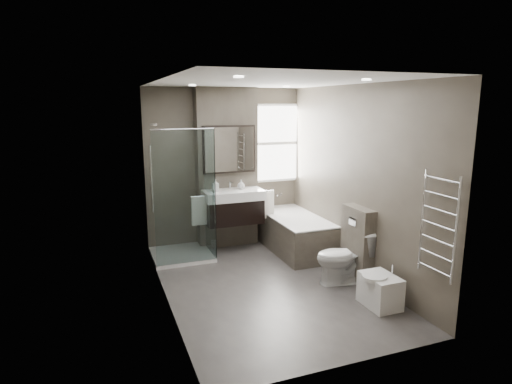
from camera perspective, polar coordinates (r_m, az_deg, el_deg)
name	(u,v)px	position (r m, az deg, el deg)	size (l,w,h in m)	color
room	(267,188)	(5.38, 1.51, 0.52)	(2.70, 3.90, 2.70)	#464240
vanity_pier	(227,168)	(7.04, -3.94, 3.16)	(1.00, 0.25, 2.60)	#50493F
vanity	(233,206)	(6.82, -3.03, -1.91)	(0.95, 0.47, 0.66)	black
mirror_cabinet	(229,149)	(6.84, -3.58, 5.70)	(0.86, 0.08, 0.76)	black
towel_left	(199,211)	(6.66, -7.57, -2.51)	(0.24, 0.06, 0.44)	white
towel_right	(266,205)	(6.99, 1.41, -1.73)	(0.24, 0.06, 0.44)	white
shower_enclosure	(188,227)	(6.63, -9.02, -4.67)	(0.90, 0.90, 2.00)	white
bathtub	(294,231)	(6.97, 5.13, -5.26)	(0.75, 1.60, 0.57)	#50493F
window	(275,143)	(7.39, 2.53, 6.51)	(0.98, 0.06, 1.33)	white
toilet	(343,257)	(5.82, 11.57, -8.47)	(0.41, 0.71, 0.72)	white
cistern_box	(357,244)	(5.93, 13.37, -6.73)	(0.19, 0.55, 1.00)	#50493F
bidet	(380,290)	(5.35, 16.17, -12.44)	(0.41, 0.47, 0.49)	white
towel_radiator	(439,225)	(4.78, 23.16, -4.12)	(0.03, 0.49, 1.10)	silver
soap_bottle_a	(215,185)	(6.68, -5.43, 0.91)	(0.09, 0.09, 0.20)	white
soap_bottle_b	(241,184)	(6.84, -2.01, 1.04)	(0.12, 0.12, 0.15)	white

